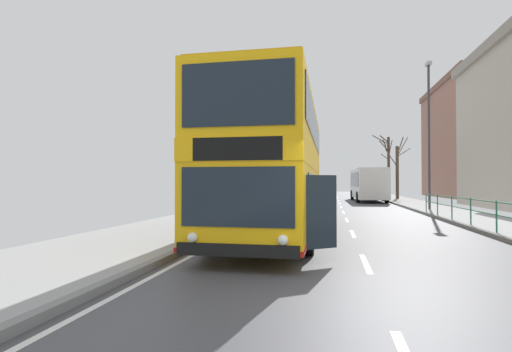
# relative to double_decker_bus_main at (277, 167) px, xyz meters

# --- Properties ---
(ground) EXTENTS (15.80, 140.00, 0.20)m
(ground) POSITION_rel_double_decker_bus_main_xyz_m (1.77, -6.77, -2.22)
(ground) COLOR #47474C
(double_decker_bus_main) EXTENTS (3.25, 11.46, 4.31)m
(double_decker_bus_main) POSITION_rel_double_decker_bus_main_xyz_m (0.00, 0.00, 0.00)
(double_decker_bus_main) COLOR #F4B20F
(double_decker_bus_main) RESTS_ON ground
(background_bus_far_lane) EXTENTS (2.79, 10.23, 2.97)m
(background_bus_far_lane) POSITION_rel_double_decker_bus_main_xyz_m (5.17, 24.40, -0.63)
(background_bus_far_lane) COLOR white
(background_bus_far_lane) RESTS_ON ground
(street_lamp_far_side) EXTENTS (0.28, 0.60, 8.94)m
(street_lamp_far_side) POSITION_rel_double_decker_bus_main_xyz_m (7.64, 12.01, 2.98)
(street_lamp_far_side) COLOR #38383D
(street_lamp_far_side) RESTS_ON ground
(bare_tree_far_00) EXTENTS (2.31, 2.24, 7.16)m
(bare_tree_far_00) POSITION_rel_double_decker_bus_main_xyz_m (8.17, 32.61, 1.66)
(bare_tree_far_00) COLOR #423328
(bare_tree_far_00) RESTS_ON ground
(bare_tree_far_01) EXTENTS (2.27, 3.15, 6.18)m
(bare_tree_far_01) POSITION_rel_double_decker_bus_main_xyz_m (8.33, 27.42, 0.80)
(bare_tree_far_01) COLOR #4C3D2D
(bare_tree_far_01) RESTS_ON ground
(background_building_00) EXTENTS (8.91, 17.60, 13.64)m
(background_building_00) POSITION_rel_double_decker_bus_main_xyz_m (18.65, 36.05, 4.59)
(background_building_00) COLOR #936656
(background_building_00) RESTS_ON ground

